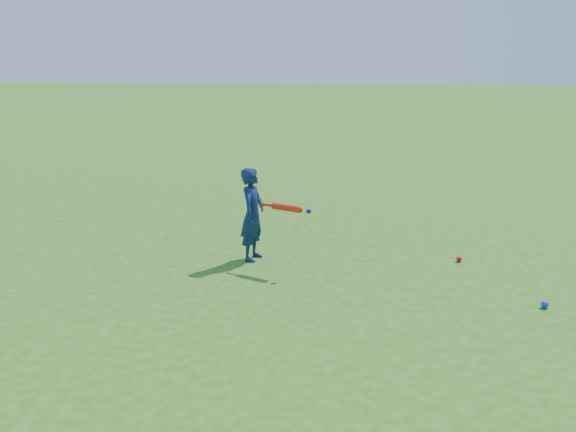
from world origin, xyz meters
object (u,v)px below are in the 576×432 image
object	(u,v)px
ground_ball_blue	(545,304)
bat_swing	(288,208)
child	(253,214)
ground_ball_red	(459,259)

from	to	relation	value
ground_ball_blue	bat_swing	distance (m)	2.91
child	ground_ball_blue	size ratio (longest dim) A/B	14.73
ground_ball_blue	bat_swing	world-z (taller)	bat_swing
ground_ball_blue	child	bearing A→B (deg)	157.63
ground_ball_red	ground_ball_blue	world-z (taller)	ground_ball_blue
ground_ball_red	bat_swing	xyz separation A→B (m)	(-2.04, -0.38, 0.69)
ground_ball_blue	bat_swing	xyz separation A→B (m)	(-2.64, 1.00, 0.69)
ground_ball_red	ground_ball_blue	size ratio (longest dim) A/B	0.90
bat_swing	ground_ball_blue	bearing A→B (deg)	6.21
ground_ball_red	bat_swing	bearing A→B (deg)	-169.40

